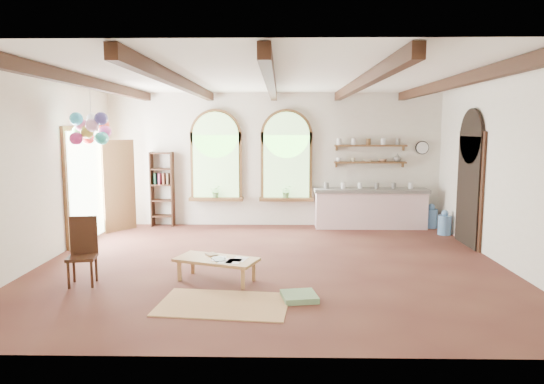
{
  "coord_description": "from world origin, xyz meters",
  "views": [
    {
      "loc": [
        0.17,
        -8.24,
        2.34
      ],
      "look_at": [
        0.0,
        0.6,
        1.19
      ],
      "focal_mm": 32.0,
      "sensor_mm": 36.0,
      "label": 1
    }
  ],
  "objects_px": {
    "balloon_cluster": "(91,129)",
    "side_chair": "(83,265)",
    "kitchen_counter": "(370,208)",
    "coffee_table": "(216,261)"
  },
  "relations": [
    {
      "from": "kitchen_counter",
      "to": "side_chair",
      "type": "distance_m",
      "value": 6.74
    },
    {
      "from": "coffee_table",
      "to": "balloon_cluster",
      "type": "height_order",
      "value": "balloon_cluster"
    },
    {
      "from": "kitchen_counter",
      "to": "coffee_table",
      "type": "distance_m",
      "value": 5.21
    },
    {
      "from": "coffee_table",
      "to": "balloon_cluster",
      "type": "distance_m",
      "value": 3.7
    },
    {
      "from": "kitchen_counter",
      "to": "balloon_cluster",
      "type": "relative_size",
      "value": 2.33
    },
    {
      "from": "balloon_cluster",
      "to": "side_chair",
      "type": "bearing_deg",
      "value": -74.53
    },
    {
      "from": "side_chair",
      "to": "coffee_table",
      "type": "bearing_deg",
      "value": 6.12
    },
    {
      "from": "kitchen_counter",
      "to": "side_chair",
      "type": "height_order",
      "value": "side_chair"
    },
    {
      "from": "kitchen_counter",
      "to": "balloon_cluster",
      "type": "xyz_separation_m",
      "value": [
        -5.67,
        -2.4,
        1.86
      ]
    },
    {
      "from": "kitchen_counter",
      "to": "coffee_table",
      "type": "height_order",
      "value": "kitchen_counter"
    }
  ]
}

